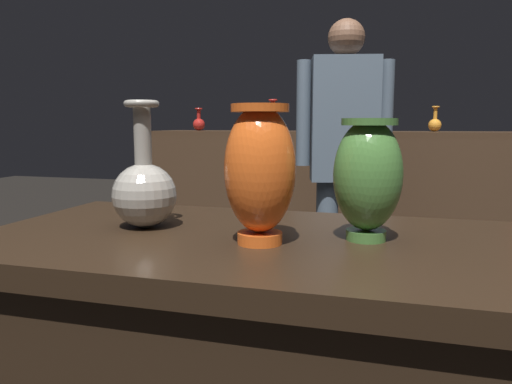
{
  "coord_description": "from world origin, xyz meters",
  "views": [
    {
      "loc": [
        0.29,
        -0.98,
        1.04
      ],
      "look_at": [
        0.02,
        -0.03,
        0.9
      ],
      "focal_mm": 34.1,
      "sensor_mm": 36.0,
      "label": 1
    }
  ],
  "objects_px": {
    "vase_centerpiece": "(260,170)",
    "shelf_vase_right": "(435,124)",
    "vase_tall_behind": "(144,189)",
    "shelf_vase_far_left": "(199,123)",
    "shelf_vase_center": "(350,123)",
    "shelf_vase_left": "(273,121)",
    "vase_left_accent": "(368,175)",
    "visitor_center_back": "(344,152)"
  },
  "relations": [
    {
      "from": "vase_centerpiece",
      "to": "vase_tall_behind",
      "type": "relative_size",
      "value": 0.95
    },
    {
      "from": "vase_centerpiece",
      "to": "shelf_vase_left",
      "type": "xyz_separation_m",
      "value": [
        -0.55,
        2.33,
        0.11
      ]
    },
    {
      "from": "shelf_vase_center",
      "to": "visitor_center_back",
      "type": "bearing_deg",
      "value": -86.86
    },
    {
      "from": "vase_centerpiece",
      "to": "shelf_vase_far_left",
      "type": "relative_size",
      "value": 1.77
    },
    {
      "from": "vase_tall_behind",
      "to": "shelf_vase_left",
      "type": "distance_m",
      "value": 2.27
    },
    {
      "from": "vase_left_accent",
      "to": "visitor_center_back",
      "type": "distance_m",
      "value": 1.43
    },
    {
      "from": "shelf_vase_right",
      "to": "visitor_center_back",
      "type": "bearing_deg",
      "value": -121.33
    },
    {
      "from": "vase_tall_behind",
      "to": "shelf_vase_left",
      "type": "xyz_separation_m",
      "value": [
        -0.25,
        2.25,
        0.17
      ]
    },
    {
      "from": "shelf_vase_left",
      "to": "shelf_vase_right",
      "type": "bearing_deg",
      "value": -2.39
    },
    {
      "from": "vase_left_accent",
      "to": "visitor_center_back",
      "type": "xyz_separation_m",
      "value": [
        -0.19,
        1.42,
        -0.04
      ]
    },
    {
      "from": "shelf_vase_far_left",
      "to": "visitor_center_back",
      "type": "height_order",
      "value": "visitor_center_back"
    },
    {
      "from": "vase_centerpiece",
      "to": "shelf_vase_center",
      "type": "xyz_separation_m",
      "value": [
        -0.03,
        2.32,
        0.09
      ]
    },
    {
      "from": "vase_centerpiece",
      "to": "vase_tall_behind",
      "type": "xyz_separation_m",
      "value": [
        -0.3,
        0.08,
        -0.06
      ]
    },
    {
      "from": "shelf_vase_left",
      "to": "shelf_vase_center",
      "type": "bearing_deg",
      "value": -1.34
    },
    {
      "from": "vase_centerpiece",
      "to": "vase_left_accent",
      "type": "bearing_deg",
      "value": 23.6
    },
    {
      "from": "shelf_vase_far_left",
      "to": "vase_centerpiece",
      "type": "bearing_deg",
      "value": -64.77
    },
    {
      "from": "shelf_vase_right",
      "to": "shelf_vase_center",
      "type": "bearing_deg",
      "value": 176.56
    },
    {
      "from": "vase_left_accent",
      "to": "shelf_vase_far_left",
      "type": "height_order",
      "value": "shelf_vase_far_left"
    },
    {
      "from": "vase_left_accent",
      "to": "shelf_vase_center",
      "type": "relative_size",
      "value": 1.72
    },
    {
      "from": "vase_tall_behind",
      "to": "shelf_vase_far_left",
      "type": "distance_m",
      "value": 2.33
    },
    {
      "from": "vase_tall_behind",
      "to": "shelf_vase_right",
      "type": "distance_m",
      "value": 2.35
    },
    {
      "from": "vase_left_accent",
      "to": "visitor_center_back",
      "type": "relative_size",
      "value": 0.16
    },
    {
      "from": "vase_centerpiece",
      "to": "shelf_vase_right",
      "type": "xyz_separation_m",
      "value": [
        0.49,
        2.29,
        0.09
      ]
    },
    {
      "from": "vase_tall_behind",
      "to": "shelf_vase_far_left",
      "type": "relative_size",
      "value": 1.87
    },
    {
      "from": "shelf_vase_center",
      "to": "shelf_vase_right",
      "type": "height_order",
      "value": "shelf_vase_right"
    },
    {
      "from": "shelf_vase_right",
      "to": "shelf_vase_left",
      "type": "xyz_separation_m",
      "value": [
        -1.04,
        0.04,
        0.02
      ]
    },
    {
      "from": "vase_left_accent",
      "to": "shelf_vase_left",
      "type": "xyz_separation_m",
      "value": [
        -0.76,
        2.24,
        0.12
      ]
    },
    {
      "from": "vase_tall_behind",
      "to": "vase_left_accent",
      "type": "height_order",
      "value": "vase_tall_behind"
    },
    {
      "from": "shelf_vase_far_left",
      "to": "shelf_vase_right",
      "type": "bearing_deg",
      "value": 0.53
    },
    {
      "from": "vase_centerpiece",
      "to": "shelf_vase_right",
      "type": "height_order",
      "value": "shelf_vase_right"
    },
    {
      "from": "vase_centerpiece",
      "to": "visitor_center_back",
      "type": "distance_m",
      "value": 1.51
    },
    {
      "from": "shelf_vase_center",
      "to": "shelf_vase_far_left",
      "type": "relative_size",
      "value": 0.93
    },
    {
      "from": "shelf_vase_center",
      "to": "visitor_center_back",
      "type": "relative_size",
      "value": 0.09
    },
    {
      "from": "vase_centerpiece",
      "to": "shelf_vase_center",
      "type": "distance_m",
      "value": 2.32
    },
    {
      "from": "vase_centerpiece",
      "to": "shelf_vase_right",
      "type": "relative_size",
      "value": 1.78
    },
    {
      "from": "shelf_vase_far_left",
      "to": "shelf_vase_center",
      "type": "bearing_deg",
      "value": 2.52
    },
    {
      "from": "vase_centerpiece",
      "to": "shelf_vase_center",
      "type": "height_order",
      "value": "shelf_vase_center"
    },
    {
      "from": "vase_left_accent",
      "to": "visitor_center_back",
      "type": "height_order",
      "value": "visitor_center_back"
    },
    {
      "from": "shelf_vase_center",
      "to": "visitor_center_back",
      "type": "distance_m",
      "value": 0.83
    },
    {
      "from": "vase_centerpiece",
      "to": "visitor_center_back",
      "type": "height_order",
      "value": "visitor_center_back"
    },
    {
      "from": "vase_left_accent",
      "to": "shelf_vase_right",
      "type": "distance_m",
      "value": 2.22
    },
    {
      "from": "vase_centerpiece",
      "to": "vase_tall_behind",
      "type": "distance_m",
      "value": 0.32
    }
  ]
}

